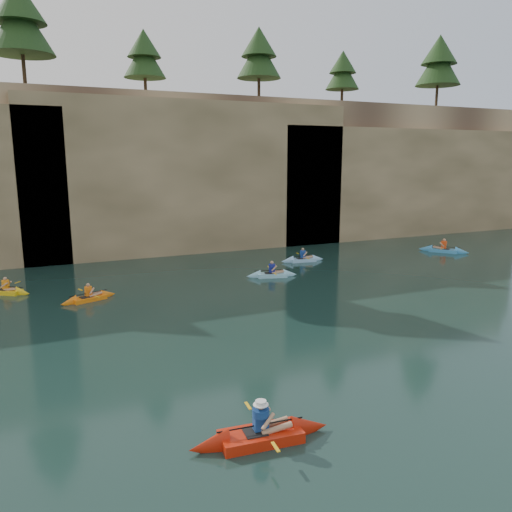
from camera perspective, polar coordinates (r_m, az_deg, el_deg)
name	(u,v)px	position (r m, az deg, el deg)	size (l,w,h in m)	color
ground	(341,367)	(17.57, 9.73, -12.40)	(160.00, 160.00, 0.00)	black
cliff	(147,169)	(44.27, -12.33, 9.66)	(70.00, 16.00, 12.00)	tan
cliff_slab_center	(196,175)	(37.61, -6.92, 9.15)	(24.00, 2.40, 11.40)	tan
cliff_slab_east	(409,181)	(47.55, 17.04, 8.21)	(26.00, 2.40, 9.84)	tan
sea_cave_center	(117,236)	(36.03, -15.62, 2.17)	(3.50, 1.00, 3.20)	black
sea_cave_east	(294,217)	(40.38, 4.41, 4.42)	(5.00, 1.00, 4.50)	black
cliff_pines	(156,33)	(40.38, -11.36, 23.76)	(56.00, 6.00, 7.83)	black
main_kayaker	(261,435)	(13.22, 0.54, -19.78)	(3.71, 2.47, 1.36)	red
kayaker_orange	(89,298)	(26.20, -18.57, -4.56)	(2.95, 2.09, 1.10)	orange
kayaker_ltblue_near	(272,274)	(29.70, 1.82, -2.12)	(3.14, 2.33, 1.21)	#94DAF9
kayaker_yellow	(6,291)	(29.15, -26.64, -3.61)	(2.61, 2.17, 1.12)	yellow
kayaker_ltblue_mid	(303,259)	(34.22, 5.35, -0.39)	(3.16, 2.32, 1.18)	#92C7F5
kayaker_blue_east	(444,250)	(40.01, 20.64, 0.63)	(2.80, 3.36, 1.29)	#3F99D7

